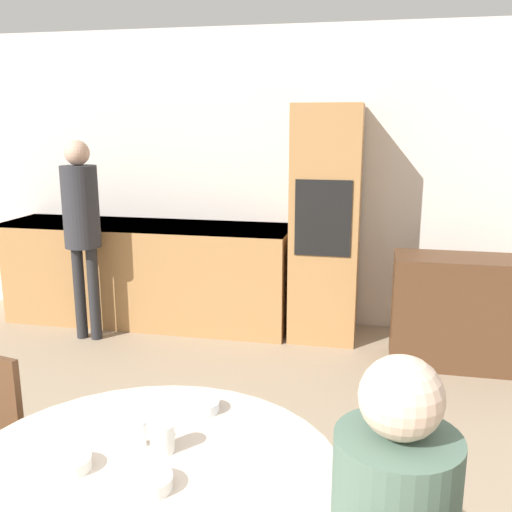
{
  "coord_description": "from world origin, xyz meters",
  "views": [
    {
      "loc": [
        0.6,
        -0.38,
        1.8
      ],
      "look_at": [
        -0.01,
        2.55,
        1.09
      ],
      "focal_mm": 40.0,
      "sensor_mm": 36.0,
      "label": 1
    }
  ],
  "objects_px": {
    "sideboard": "(474,313)",
    "person_standing": "(81,217)",
    "oven_unit": "(326,224)",
    "bowl_near": "(203,406)",
    "bowl_centre": "(149,482)",
    "cup": "(162,438)",
    "bowl_far": "(71,464)"
  },
  "relations": [
    {
      "from": "person_standing",
      "to": "bowl_centre",
      "type": "distance_m",
      "value": 3.31
    },
    {
      "from": "oven_unit",
      "to": "cup",
      "type": "distance_m",
      "value": 3.13
    },
    {
      "from": "oven_unit",
      "to": "person_standing",
      "type": "relative_size",
      "value": 1.17
    },
    {
      "from": "bowl_centre",
      "to": "cup",
      "type": "bearing_deg",
      "value": 99.34
    },
    {
      "from": "cup",
      "to": "bowl_centre",
      "type": "height_order",
      "value": "cup"
    },
    {
      "from": "sideboard",
      "to": "bowl_centre",
      "type": "relative_size",
      "value": 8.41
    },
    {
      "from": "bowl_near",
      "to": "bowl_far",
      "type": "bearing_deg",
      "value": -123.93
    },
    {
      "from": "oven_unit",
      "to": "bowl_centre",
      "type": "distance_m",
      "value": 3.32
    },
    {
      "from": "bowl_centre",
      "to": "bowl_far",
      "type": "height_order",
      "value": "bowl_centre"
    },
    {
      "from": "bowl_far",
      "to": "bowl_near",
      "type": "bearing_deg",
      "value": 56.07
    },
    {
      "from": "cup",
      "to": "oven_unit",
      "type": "bearing_deg",
      "value": 85.34
    },
    {
      "from": "sideboard",
      "to": "bowl_near",
      "type": "height_order",
      "value": "sideboard"
    },
    {
      "from": "cup",
      "to": "bowl_far",
      "type": "bearing_deg",
      "value": -147.38
    },
    {
      "from": "cup",
      "to": "bowl_centre",
      "type": "xyz_separation_m",
      "value": [
        0.03,
        -0.2,
        -0.03
      ]
    },
    {
      "from": "cup",
      "to": "bowl_near",
      "type": "relative_size",
      "value": 0.78
    },
    {
      "from": "sideboard",
      "to": "person_standing",
      "type": "bearing_deg",
      "value": -178.52
    },
    {
      "from": "oven_unit",
      "to": "sideboard",
      "type": "relative_size",
      "value": 1.63
    },
    {
      "from": "sideboard",
      "to": "bowl_centre",
      "type": "bearing_deg",
      "value": -115.39
    },
    {
      "from": "bowl_centre",
      "to": "oven_unit",
      "type": "bearing_deg",
      "value": 86.17
    },
    {
      "from": "oven_unit",
      "to": "sideboard",
      "type": "height_order",
      "value": "oven_unit"
    },
    {
      "from": "sideboard",
      "to": "bowl_centre",
      "type": "xyz_separation_m",
      "value": [
        -1.37,
        -2.9,
        0.35
      ]
    },
    {
      "from": "cup",
      "to": "bowl_far",
      "type": "distance_m",
      "value": 0.29
    },
    {
      "from": "bowl_near",
      "to": "sideboard",
      "type": "bearing_deg",
      "value": 60.73
    },
    {
      "from": "person_standing",
      "to": "bowl_far",
      "type": "relative_size",
      "value": 13.16
    },
    {
      "from": "sideboard",
      "to": "cup",
      "type": "relative_size",
      "value": 12.42
    },
    {
      "from": "sideboard",
      "to": "bowl_centre",
      "type": "distance_m",
      "value": 3.22
    },
    {
      "from": "oven_unit",
      "to": "bowl_near",
      "type": "xyz_separation_m",
      "value": [
        -0.2,
        -2.83,
        -0.21
      ]
    },
    {
      "from": "person_standing",
      "to": "bowl_near",
      "type": "relative_size",
      "value": 13.48
    },
    {
      "from": "cup",
      "to": "bowl_far",
      "type": "height_order",
      "value": "cup"
    },
    {
      "from": "bowl_near",
      "to": "bowl_centre",
      "type": "bearing_deg",
      "value": -92.32
    },
    {
      "from": "cup",
      "to": "bowl_centre",
      "type": "relative_size",
      "value": 0.68
    },
    {
      "from": "bowl_centre",
      "to": "bowl_far",
      "type": "relative_size",
      "value": 1.12
    }
  ]
}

